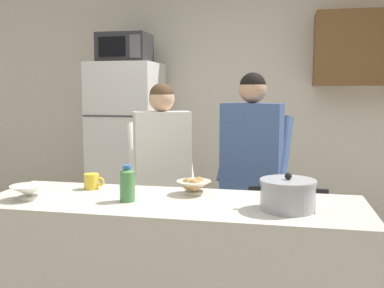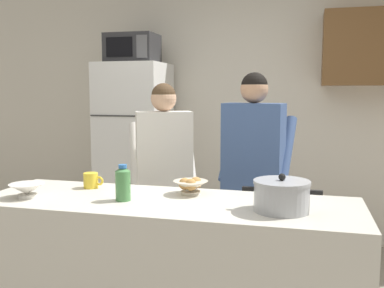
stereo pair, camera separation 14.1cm
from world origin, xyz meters
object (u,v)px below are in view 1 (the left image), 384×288
Objects in this scene: refrigerator at (127,154)px; person_near_pot at (162,166)px; empty_bowl at (28,191)px; bread_bowl at (194,186)px; bottle_near_edge at (127,184)px; cooking_pot at (288,195)px; person_by_sink at (252,160)px; microwave at (125,48)px; coffee_mug at (92,181)px.

refrigerator is 1.27m from person_near_pot.
bread_bowl is at bearing 19.11° from empty_bowl.
bread_bowl is at bearing -58.71° from refrigerator.
empty_bowl is at bearing -172.45° from bottle_near_edge.
bottle_near_edge is at bearing -69.96° from refrigerator.
person_near_pot is 3.99× the size of cooking_pot.
person_near_pot is 0.96× the size of person_by_sink.
empty_bowl is (0.14, -1.96, -0.97)m from microwave.
microwave is 2.17m from bread_bowl.
microwave is 3.66× the size of coffee_mug.
empty_bowl is (-1.41, -0.07, -0.03)m from cooking_pot.
empty_bowl is at bearing -85.85° from microwave.
person_by_sink is 1.51m from empty_bowl.
refrigerator is 1.71m from coffee_mug.
cooking_pot is at bearing -74.65° from person_by_sink.
bottle_near_edge is (0.70, -1.89, -0.92)m from microwave.
microwave is 2.21m from bottle_near_edge.
microwave is (0.00, -0.02, 1.04)m from refrigerator.
cooking_pot is (1.55, -1.89, -0.93)m from microwave.
coffee_mug is 0.64m from bread_bowl.
coffee_mug is at bearing 53.54° from empty_bowl.
bottle_near_edge reaches higher than cooking_pot.
person_near_pot is (0.66, -1.08, 0.08)m from refrigerator.
coffee_mug is (-1.18, 0.25, -0.03)m from cooking_pot.
cooking_pot is at bearing 2.81° from empty_bowl.
bread_bowl is at bearing 156.18° from cooking_pot.
microwave is 0.30× the size of person_near_pot.
bread_bowl is at bearing -58.37° from microwave.
coffee_mug is 0.66× the size of empty_bowl.
refrigerator reaches higher than bottle_near_edge.
empty_bowl is 0.56m from bottle_near_edge.
coffee_mug is at bearing -115.84° from person_near_pot.
refrigerator reaches higher than cooking_pot.
person_near_pot is at bearing 120.88° from bread_bowl.
refrigerator is at bearing 102.77° from coffee_mug.
bread_bowl is (1.02, -1.68, 0.07)m from refrigerator.
cooking_pot reaches higher than coffee_mug.
person_by_sink is (1.31, -1.03, 0.13)m from refrigerator.
empty_bowl is (-1.17, -0.96, -0.06)m from person_by_sink.
refrigerator is 4.54× the size of cooking_pot.
person_by_sink reaches higher than bread_bowl.
cooking_pot is (1.55, -1.92, 0.10)m from refrigerator.
bottle_near_edge reaches higher than coffee_mug.
person_near_pot reaches higher than coffee_mug.
person_near_pot reaches higher than bread_bowl.
refrigerator is 8.79× the size of bread_bowl.
empty_bowl is (-0.24, -0.32, -0.00)m from coffee_mug.
person_near_pot is 12.04× the size of coffee_mug.
cooking_pot is at bearing -43.14° from person_near_pot.
coffee_mug is (0.38, -1.67, 0.07)m from refrigerator.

